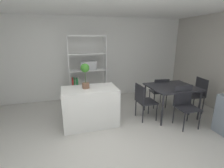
{
  "coord_description": "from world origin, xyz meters",
  "views": [
    {
      "loc": [
        -0.69,
        -2.54,
        1.97
      ],
      "look_at": [
        0.2,
        0.55,
        1.05
      ],
      "focal_mm": 26.24,
      "sensor_mm": 36.0,
      "label": 1
    }
  ],
  "objects_px": {
    "potted_plant_on_island": "(85,73)",
    "dining_table": "(172,89)",
    "dining_chair_near": "(185,102)",
    "kitchen_island": "(90,107)",
    "open_bookshelf": "(86,71)",
    "dining_chair_window_side": "(197,92)",
    "dining_chair_far": "(160,90)",
    "dining_chair_island_side": "(143,99)"
  },
  "relations": [
    {
      "from": "dining_chair_far",
      "to": "dining_chair_window_side",
      "type": "bearing_deg",
      "value": 154.96
    },
    {
      "from": "dining_chair_island_side",
      "to": "open_bookshelf",
      "type": "bearing_deg",
      "value": 35.83
    },
    {
      "from": "kitchen_island",
      "to": "open_bookshelf",
      "type": "distance_m",
      "value": 1.53
    },
    {
      "from": "potted_plant_on_island",
      "to": "open_bookshelf",
      "type": "relative_size",
      "value": 0.27
    },
    {
      "from": "dining_chair_far",
      "to": "dining_chair_island_side",
      "type": "height_order",
      "value": "dining_chair_island_side"
    },
    {
      "from": "kitchen_island",
      "to": "dining_chair_window_side",
      "type": "relative_size",
      "value": 1.31
    },
    {
      "from": "dining_chair_window_side",
      "to": "dining_chair_far",
      "type": "relative_size",
      "value": 1.08
    },
    {
      "from": "open_bookshelf",
      "to": "dining_table",
      "type": "height_order",
      "value": "open_bookshelf"
    },
    {
      "from": "dining_chair_window_side",
      "to": "dining_chair_far",
      "type": "distance_m",
      "value": 0.96
    },
    {
      "from": "dining_chair_far",
      "to": "dining_chair_near",
      "type": "xyz_separation_m",
      "value": [
        0.02,
        -1.02,
        0.02
      ]
    },
    {
      "from": "dining_chair_near",
      "to": "dining_chair_island_side",
      "type": "xyz_separation_m",
      "value": [
        -0.79,
        0.5,
        -0.01
      ]
    },
    {
      "from": "potted_plant_on_island",
      "to": "dining_table",
      "type": "height_order",
      "value": "potted_plant_on_island"
    },
    {
      "from": "open_bookshelf",
      "to": "dining_chair_far",
      "type": "distance_m",
      "value": 2.23
    },
    {
      "from": "kitchen_island",
      "to": "dining_chair_island_side",
      "type": "relative_size",
      "value": 1.38
    },
    {
      "from": "dining_table",
      "to": "dining_chair_far",
      "type": "height_order",
      "value": "dining_chair_far"
    },
    {
      "from": "dining_chair_far",
      "to": "dining_table",
      "type": "bearing_deg",
      "value": 99.72
    },
    {
      "from": "dining_chair_window_side",
      "to": "dining_chair_far",
      "type": "height_order",
      "value": "dining_chair_window_side"
    },
    {
      "from": "potted_plant_on_island",
      "to": "dining_chair_near",
      "type": "xyz_separation_m",
      "value": [
        2.15,
        -0.64,
        -0.67
      ]
    },
    {
      "from": "dining_chair_window_side",
      "to": "dining_chair_near",
      "type": "xyz_separation_m",
      "value": [
        -0.79,
        -0.49,
        -0.01
      ]
    },
    {
      "from": "potted_plant_on_island",
      "to": "dining_chair_island_side",
      "type": "bearing_deg",
      "value": -5.91
    },
    {
      "from": "kitchen_island",
      "to": "potted_plant_on_island",
      "type": "relative_size",
      "value": 2.21
    },
    {
      "from": "dining_chair_window_side",
      "to": "dining_chair_island_side",
      "type": "height_order",
      "value": "dining_chair_window_side"
    },
    {
      "from": "dining_chair_far",
      "to": "dining_chair_island_side",
      "type": "distance_m",
      "value": 0.94
    },
    {
      "from": "dining_table",
      "to": "dining_chair_window_side",
      "type": "relative_size",
      "value": 1.23
    },
    {
      "from": "open_bookshelf",
      "to": "dining_chair_window_side",
      "type": "distance_m",
      "value": 3.17
    },
    {
      "from": "potted_plant_on_island",
      "to": "dining_chair_window_side",
      "type": "bearing_deg",
      "value": -2.92
    },
    {
      "from": "kitchen_island",
      "to": "dining_table",
      "type": "xyz_separation_m",
      "value": [
        2.07,
        -0.1,
        0.27
      ]
    },
    {
      "from": "kitchen_island",
      "to": "dining_table",
      "type": "height_order",
      "value": "kitchen_island"
    },
    {
      "from": "open_bookshelf",
      "to": "dining_chair_window_side",
      "type": "xyz_separation_m",
      "value": [
        2.74,
        -1.55,
        -0.41
      ]
    },
    {
      "from": "dining_chair_near",
      "to": "kitchen_island",
      "type": "bearing_deg",
      "value": 165.56
    },
    {
      "from": "kitchen_island",
      "to": "dining_table",
      "type": "relative_size",
      "value": 1.07
    },
    {
      "from": "potted_plant_on_island",
      "to": "dining_table",
      "type": "distance_m",
      "value": 2.21
    },
    {
      "from": "open_bookshelf",
      "to": "dining_chair_window_side",
      "type": "bearing_deg",
      "value": -29.47
    },
    {
      "from": "dining_table",
      "to": "potted_plant_on_island",
      "type": "bearing_deg",
      "value": 176.31
    },
    {
      "from": "open_bookshelf",
      "to": "dining_chair_island_side",
      "type": "xyz_separation_m",
      "value": [
        1.16,
        -1.54,
        -0.44
      ]
    },
    {
      "from": "open_bookshelf",
      "to": "dining_chair_near",
      "type": "relative_size",
      "value": 2.19
    },
    {
      "from": "dining_table",
      "to": "dining_chair_window_side",
      "type": "xyz_separation_m",
      "value": [
        0.79,
        -0.01,
        -0.15
      ]
    },
    {
      "from": "potted_plant_on_island",
      "to": "kitchen_island",
      "type": "bearing_deg",
      "value": -24.53
    },
    {
      "from": "kitchen_island",
      "to": "dining_chair_near",
      "type": "height_order",
      "value": "dining_chair_near"
    },
    {
      "from": "kitchen_island",
      "to": "dining_chair_window_side",
      "type": "xyz_separation_m",
      "value": [
        2.86,
        -0.11,
        0.12
      ]
    },
    {
      "from": "dining_chair_far",
      "to": "dining_chair_near",
      "type": "distance_m",
      "value": 1.02
    },
    {
      "from": "dining_chair_near",
      "to": "dining_chair_window_side",
      "type": "bearing_deg",
      "value": 34.07
    }
  ]
}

